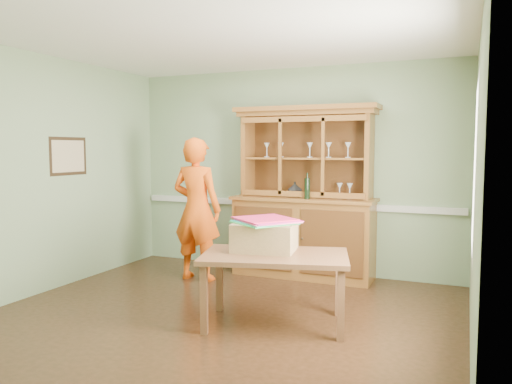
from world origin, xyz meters
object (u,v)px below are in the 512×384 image
at_px(dining_table, 275,262).
at_px(person, 197,209).
at_px(china_hutch, 304,217).
at_px(cardboard_box, 265,237).

distance_m(dining_table, person, 1.89).
bearing_deg(china_hutch, cardboard_box, -84.89).
relative_size(china_hutch, cardboard_box, 3.78).
relative_size(dining_table, person, 0.84).
distance_m(china_hutch, dining_table, 1.86).
bearing_deg(cardboard_box, china_hutch, 95.11).
xyz_separation_m(china_hutch, dining_table, (0.30, -1.83, -0.17)).
bearing_deg(china_hutch, dining_table, -80.68).
bearing_deg(dining_table, person, 127.14).
distance_m(cardboard_box, person, 1.69).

